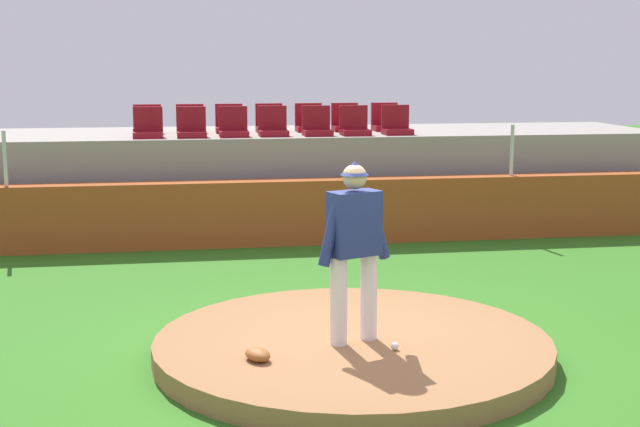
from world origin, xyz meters
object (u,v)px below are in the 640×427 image
object	(u,v)px
stadium_chair_11	(309,123)
stadium_chair_4	(317,126)
stadium_chair_6	(396,125)
stadium_chair_12	(345,122)
stadium_chair_7	(147,125)
stadium_chair_1	(192,128)
stadium_chair_10	(270,123)
stadium_chair_3	(273,127)
stadium_chair_0	(148,128)
stadium_chair_5	(355,126)
fielding_glove	(258,355)
stadium_chair_2	(233,127)
pitcher	(354,238)
stadium_chair_13	(385,122)
stadium_chair_9	(229,124)
baseball	(395,346)
stadium_chair_8	(190,124)

from	to	relation	value
stadium_chair_11	stadium_chair_4	bearing A→B (deg)	89.59
stadium_chair_6	stadium_chair_12	world-z (taller)	same
stadium_chair_7	stadium_chair_6	bearing A→B (deg)	168.28
stadium_chair_1	stadium_chair_6	distance (m)	3.49
stadium_chair_10	stadium_chair_3	bearing A→B (deg)	87.68
stadium_chair_11	stadium_chair_0	bearing A→B (deg)	17.63
stadium_chair_5	stadium_chair_11	bearing A→B (deg)	-55.38
fielding_glove	stadium_chair_3	bearing A→B (deg)	148.73
stadium_chair_10	stadium_chair_2	bearing A→B (deg)	52.64
fielding_glove	stadium_chair_2	distance (m)	7.40
pitcher	stadium_chair_1	distance (m)	6.97
stadium_chair_11	stadium_chair_13	bearing A→B (deg)	179.11
stadium_chair_6	stadium_chair_7	distance (m)	4.32
stadium_chair_4	stadium_chair_9	distance (m)	1.68
fielding_glove	stadium_chair_12	distance (m)	8.61
stadium_chair_10	stadium_chair_13	world-z (taller)	same
stadium_chair_7	stadium_chair_10	xyz separation A→B (m)	(2.14, 0.03, 0.00)
baseball	stadium_chair_6	distance (m)	7.55
stadium_chair_2	stadium_chair_3	size ratio (longest dim) A/B	1.00
fielding_glove	stadium_chair_6	world-z (taller)	stadium_chair_6
stadium_chair_3	stadium_chair_4	bearing A→B (deg)	177.26
stadium_chair_2	stadium_chair_8	bearing A→B (deg)	-51.99
stadium_chair_10	stadium_chair_6	bearing A→B (deg)	156.67
stadium_chair_11	stadium_chair_5	bearing A→B (deg)	124.62
stadium_chair_0	stadium_chair_5	xyz separation A→B (m)	(3.45, -0.04, 0.00)
stadium_chair_1	stadium_chair_3	distance (m)	1.36
pitcher	stadium_chair_4	xyz separation A→B (m)	(0.74, 6.83, 0.57)
stadium_chair_10	stadium_chair_12	bearing A→B (deg)	179.17
stadium_chair_4	stadium_chair_8	bearing A→B (deg)	-22.97
stadium_chair_6	stadium_chair_8	size ratio (longest dim) A/B	1.00
stadium_chair_7	stadium_chair_11	bearing A→B (deg)	-179.71
stadium_chair_5	stadium_chair_9	distance (m)	2.26
stadium_chair_6	stadium_chair_8	bearing A→B (deg)	-14.01
stadium_chair_10	stadium_chair_11	size ratio (longest dim) A/B	1.00
stadium_chair_8	stadium_chair_4	bearing A→B (deg)	157.03
stadium_chair_11	stadium_chair_8	bearing A→B (deg)	0.54
stadium_chair_10	stadium_chair_13	xyz separation A→B (m)	(2.11, -0.03, 0.00)
stadium_chair_4	stadium_chair_11	bearing A→B (deg)	-90.41
stadium_chair_7	stadium_chair_13	distance (m)	4.24
stadium_chair_7	stadium_chair_12	distance (m)	3.51
baseball	stadium_chair_4	distance (m)	7.33
stadium_chair_11	baseball	bearing A→B (deg)	87.05
pitcher	stadium_chair_11	xyz separation A→B (m)	(0.74, 7.74, 0.57)
stadium_chair_4	stadium_chair_1	bearing A→B (deg)	0.52
stadium_chair_1	stadium_chair_4	xyz separation A→B (m)	(2.10, 0.02, 0.00)
stadium_chair_9	stadium_chair_13	world-z (taller)	same
pitcher	stadium_chair_12	distance (m)	7.88
stadium_chair_2	stadium_chair_4	world-z (taller)	same
stadium_chair_6	stadium_chair_7	world-z (taller)	same
pitcher	stadium_chair_0	bearing A→B (deg)	85.18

